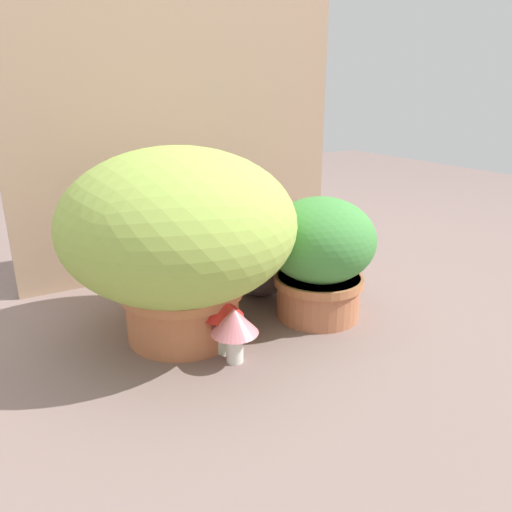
% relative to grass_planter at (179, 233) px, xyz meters
% --- Properties ---
extents(ground_plane, '(6.00, 6.00, 0.00)m').
position_rel_grass_planter_xyz_m(ground_plane, '(0.15, -0.06, -0.29)').
color(ground_plane, '#7E6761').
extents(cardboard_backdrop, '(1.17, 0.03, 0.94)m').
position_rel_grass_planter_xyz_m(cardboard_backdrop, '(0.22, 0.49, 0.18)').
color(cardboard_backdrop, tan).
rests_on(cardboard_backdrop, ground).
extents(grass_planter, '(0.59, 0.59, 0.50)m').
position_rel_grass_planter_xyz_m(grass_planter, '(0.00, 0.00, 0.00)').
color(grass_planter, '#BB6C43').
rests_on(grass_planter, ground).
extents(leafy_planter, '(0.31, 0.31, 0.35)m').
position_rel_grass_planter_xyz_m(leafy_planter, '(0.38, -0.09, -0.10)').
color(leafy_planter, '#B66C49').
rests_on(leafy_planter, ground).
extents(cat, '(0.34, 0.30, 0.32)m').
position_rel_grass_planter_xyz_m(cat, '(0.33, 0.12, -0.16)').
color(cat, '#5E4F52').
rests_on(cat, ground).
extents(mushroom_ornament_pink, '(0.12, 0.12, 0.14)m').
position_rel_grass_planter_xyz_m(mushroom_ornament_pink, '(0.05, -0.19, -0.19)').
color(mushroom_ornament_pink, silver).
rests_on(mushroom_ornament_pink, ground).
extents(mushroom_ornament_red, '(0.11, 0.11, 0.16)m').
position_rel_grass_planter_xyz_m(mushroom_ornament_red, '(0.05, -0.13, -0.17)').
color(mushroom_ornament_red, silver).
rests_on(mushroom_ornament_red, ground).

